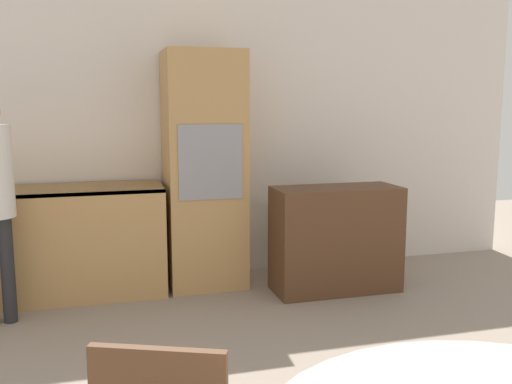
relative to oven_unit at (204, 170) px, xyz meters
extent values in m
cube|color=silver|center=(-0.20, 0.34, 0.31)|extent=(6.78, 0.05, 2.60)
cube|color=tan|center=(-1.55, -0.01, -0.55)|extent=(2.38, 0.60, 0.89)
cube|color=black|center=(-1.55, -0.01, -0.12)|extent=(2.38, 0.60, 0.03)
cube|color=tan|center=(0.00, 0.00, 0.00)|extent=(0.65, 0.58, 1.99)
cube|color=gray|center=(0.00, -0.29, 0.10)|extent=(0.52, 0.01, 0.60)
cube|color=#51331E|center=(1.02, -0.46, -0.56)|extent=(1.05, 0.45, 0.87)
cylinder|color=#262628|center=(-1.51, -0.50, -0.61)|extent=(0.10, 0.10, 0.77)
camera|label=1|loc=(-0.87, -4.74, 0.56)|focal=40.00mm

